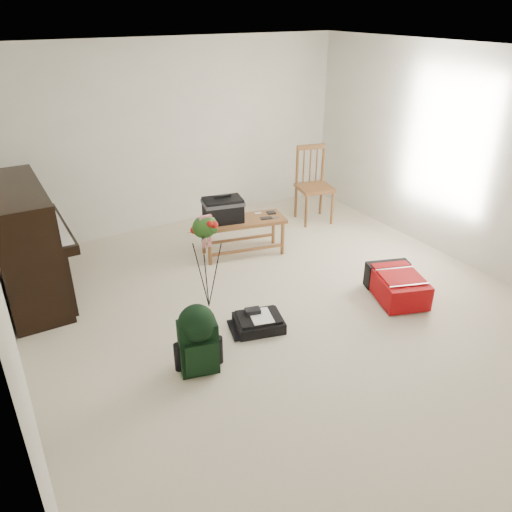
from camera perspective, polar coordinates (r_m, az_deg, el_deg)
floor at (r=5.26m, az=3.19°, el=-6.14°), size 5.00×5.50×0.01m
ceiling at (r=4.42m, az=4.07°, el=22.10°), size 5.00×5.50×0.01m
wall_back at (r=7.05m, az=-9.14°, el=13.39°), size 5.00×0.04×2.50m
wall_right at (r=6.37m, az=23.03°, el=10.14°), size 0.04×5.50×2.50m
piano at (r=5.73m, az=-24.79°, el=1.01°), size 0.71×1.50×1.25m
bench at (r=6.10m, az=-2.99°, el=4.80°), size 1.11×0.62×0.81m
dining_chair at (r=7.27m, az=6.55°, el=8.01°), size 0.56×0.56×1.08m
red_suitcase at (r=5.61m, az=15.48°, el=-3.03°), size 0.66×0.82×0.30m
black_duffel at (r=4.95m, az=0.29°, el=-7.53°), size 0.54×0.47×0.19m
green_backpack at (r=4.29m, az=-6.66°, el=-9.11°), size 0.37×0.34×0.65m
flower_stand at (r=5.08m, az=-5.65°, el=-0.75°), size 0.34×0.34×1.07m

